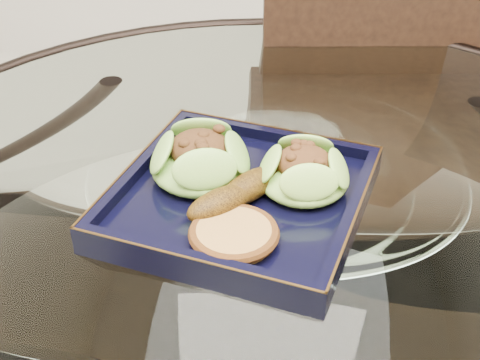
# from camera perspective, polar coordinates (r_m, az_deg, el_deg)

# --- Properties ---
(dining_table) EXTENTS (1.13, 1.13, 0.77)m
(dining_table) POSITION_cam_1_polar(r_m,az_deg,el_deg) (0.89, 2.71, -9.97)
(dining_table) COLOR white
(dining_table) RESTS_ON ground
(dining_chair) EXTENTS (0.52, 0.52, 1.07)m
(dining_chair) POSITION_cam_1_polar(r_m,az_deg,el_deg) (1.18, 12.80, 1.49)
(dining_chair) COLOR #331D11
(dining_chair) RESTS_ON ground
(navy_plate) EXTENTS (0.33, 0.33, 0.02)m
(navy_plate) POSITION_cam_1_polar(r_m,az_deg,el_deg) (0.76, -0.00, -1.86)
(navy_plate) COLOR black
(navy_plate) RESTS_ON dining_table
(lettuce_wrap_left) EXTENTS (0.14, 0.14, 0.04)m
(lettuce_wrap_left) POSITION_cam_1_polar(r_m,az_deg,el_deg) (0.77, -3.42, 1.52)
(lettuce_wrap_left) COLOR #51902A
(lettuce_wrap_left) RESTS_ON navy_plate
(lettuce_wrap_right) EXTENTS (0.13, 0.13, 0.04)m
(lettuce_wrap_right) POSITION_cam_1_polar(r_m,az_deg,el_deg) (0.76, 5.44, 0.43)
(lettuce_wrap_right) COLOR #5F9E2E
(lettuce_wrap_right) RESTS_ON navy_plate
(roasted_plantain) EXTENTS (0.13, 0.15, 0.03)m
(roasted_plantain) POSITION_cam_1_polar(r_m,az_deg,el_deg) (0.74, 0.85, -0.52)
(roasted_plantain) COLOR #563609
(roasted_plantain) RESTS_ON navy_plate
(crumb_patty) EXTENTS (0.10, 0.10, 0.02)m
(crumb_patty) POSITION_cam_1_polar(r_m,az_deg,el_deg) (0.68, -0.52, -4.72)
(crumb_patty) COLOR #BE853F
(crumb_patty) RESTS_ON navy_plate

